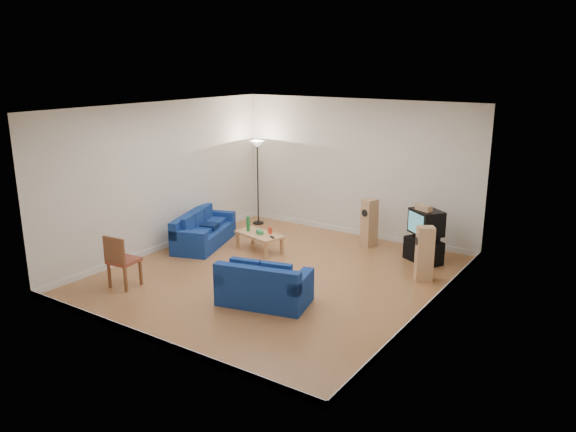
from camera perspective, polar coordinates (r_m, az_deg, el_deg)
The scene contains 16 objects.
room at distance 10.47m, azimuth -1.22°, elevation 1.86°, with size 6.01×6.51×3.21m.
sofa_three_seat at distance 12.78m, azimuth -8.71°, elevation -1.72°, with size 1.39×2.06×0.73m.
sofa_loveseat at distance 9.60m, azimuth -2.52°, elevation -7.34°, with size 1.67×1.18×0.75m.
coffee_table at distance 12.22m, azimuth -2.94°, elevation -2.02°, with size 1.18×0.78×0.39m.
bottle at distance 12.34m, azimuth -4.07°, elevation -0.78°, with size 0.08×0.08×0.34m, color #197233.
tissue_box at distance 12.16m, azimuth -2.89°, elevation -1.64°, with size 0.20×0.11×0.08m, color green.
red_canister at distance 12.18m, azimuth -1.82°, elevation -1.50°, with size 0.09×0.09×0.12m, color red.
remote at distance 11.90m, azimuth -1.61°, elevation -2.16°, with size 0.17×0.05×0.02m, color black.
tv_stand at distance 11.91m, azimuth 13.59°, elevation -3.42°, with size 0.78×0.44×0.48m, color black.
av_receiver at distance 11.83m, azimuth 13.91°, elevation -2.09°, with size 0.44×0.36×0.10m, color black.
television at distance 11.78m, azimuth 13.86°, elevation -0.61°, with size 0.82×0.78×0.51m.
centre_speaker at distance 11.63m, azimuth 13.62°, elevation 0.83°, with size 0.35×0.14×0.12m, color tan.
speaker_left at distance 12.59m, azimuth 8.26°, elevation -0.69°, with size 0.33×0.38×1.08m.
speaker_right at distance 10.82m, azimuth 13.69°, elevation -3.75°, with size 0.39×0.38×1.05m.
floor_lamp at distance 13.98m, azimuth -3.13°, elevation 6.15°, with size 0.36×0.36×2.12m.
dining_chair at distance 10.60m, azimuth -16.63°, elevation -4.19°, with size 0.52×0.52×1.00m.
Camera 1 is at (5.84, -8.33, 4.00)m, focal length 35.00 mm.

